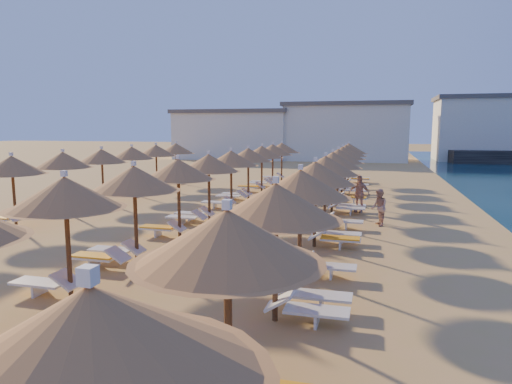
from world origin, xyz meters
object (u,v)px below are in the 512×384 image
(beachgoer_c, at_px, (359,194))
(parasol_row_west, at_px, (209,164))
(beachgoer_b, at_px, (379,207))
(parasol_row_east, at_px, (326,167))

(beachgoer_c, bearing_deg, parasol_row_west, -128.81)
(beachgoer_b, bearing_deg, parasol_row_west, -96.09)
(parasol_row_east, relative_size, beachgoer_b, 22.09)
(parasol_row_east, xyz_separation_m, beachgoer_b, (2.18, 0.97, -1.77))
(parasol_row_east, bearing_deg, parasol_row_west, 180.00)
(parasol_row_east, bearing_deg, beachgoer_c, 72.58)
(parasol_row_west, bearing_deg, beachgoer_c, 31.95)
(parasol_row_east, height_order, beachgoer_c, parasol_row_east)
(beachgoer_b, bearing_deg, beachgoer_c, -176.09)
(beachgoer_b, height_order, beachgoer_c, beachgoer_c)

